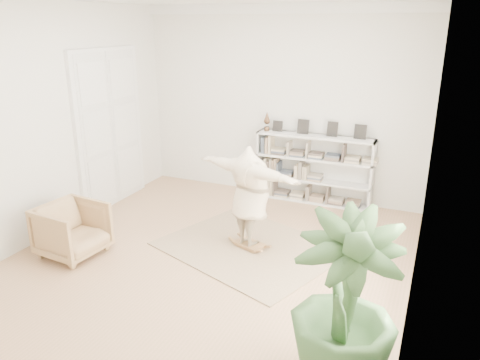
{
  "coord_description": "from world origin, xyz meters",
  "views": [
    {
      "loc": [
        2.83,
        -5.45,
        3.29
      ],
      "look_at": [
        0.29,
        0.4,
        1.12
      ],
      "focal_mm": 35.0,
      "sensor_mm": 36.0,
      "label": 1
    }
  ],
  "objects_px": {
    "rocker_board": "(250,244)",
    "armchair": "(72,230)",
    "bookshelf": "(313,170)",
    "houseplant": "(344,305)",
    "person": "(250,194)"
  },
  "relations": [
    {
      "from": "armchair",
      "to": "person",
      "type": "bearing_deg",
      "value": -56.68
    },
    {
      "from": "bookshelf",
      "to": "houseplant",
      "type": "height_order",
      "value": "houseplant"
    },
    {
      "from": "armchair",
      "to": "houseplant",
      "type": "height_order",
      "value": "houseplant"
    },
    {
      "from": "person",
      "to": "houseplant",
      "type": "bearing_deg",
      "value": 149.16
    },
    {
      "from": "bookshelf",
      "to": "person",
      "type": "relative_size",
      "value": 1.17
    },
    {
      "from": "armchair",
      "to": "rocker_board",
      "type": "relative_size",
      "value": 1.63
    },
    {
      "from": "bookshelf",
      "to": "rocker_board",
      "type": "distance_m",
      "value": 2.4
    },
    {
      "from": "person",
      "to": "rocker_board",
      "type": "bearing_deg",
      "value": 19.91
    },
    {
      "from": "armchair",
      "to": "houseplant",
      "type": "relative_size",
      "value": 0.49
    },
    {
      "from": "armchair",
      "to": "rocker_board",
      "type": "distance_m",
      "value": 2.63
    },
    {
      "from": "rocker_board",
      "to": "person",
      "type": "bearing_deg",
      "value": 19.91
    },
    {
      "from": "armchair",
      "to": "bookshelf",
      "type": "bearing_deg",
      "value": -31.56
    },
    {
      "from": "rocker_board",
      "to": "armchair",
      "type": "bearing_deg",
      "value": -132.24
    },
    {
      "from": "rocker_board",
      "to": "person",
      "type": "distance_m",
      "value": 0.82
    },
    {
      "from": "rocker_board",
      "to": "houseplant",
      "type": "height_order",
      "value": "houseplant"
    }
  ]
}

